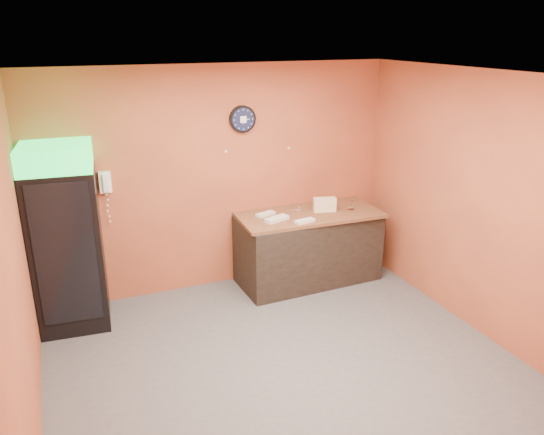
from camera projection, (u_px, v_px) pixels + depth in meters
floor at (283, 363)px, 5.33m from camera, size 4.50×4.50×0.00m
back_wall at (219, 179)px, 6.60m from camera, size 4.50×0.02×2.80m
left_wall at (15, 274)px, 4.05m from camera, size 0.02×4.00×2.80m
right_wall at (476, 204)px, 5.68m from camera, size 0.02×4.00×2.80m
ceiling at (285, 76)px, 4.40m from camera, size 4.50×4.00×0.02m
beverage_cooler at (68, 241)px, 5.72m from camera, size 0.78×0.79×2.06m
prep_counter at (308, 248)px, 6.95m from camera, size 1.84×0.86×0.91m
wall_clock at (243, 119)px, 6.45m from camera, size 0.33×0.06×0.33m
wall_phone at (105, 182)px, 6.02m from camera, size 0.13×0.11×0.24m
butcher_paper at (309, 214)px, 6.80m from camera, size 1.86×0.93×0.04m
sub_roll_stack at (325, 205)px, 6.81m from camera, size 0.30×0.16×0.18m
wrapped_sandwich_left at (277, 219)px, 6.50m from camera, size 0.34×0.22×0.04m
wrapped_sandwich_mid at (305, 221)px, 6.44m from camera, size 0.26×0.14×0.04m
wrapped_sandwich_right at (266, 214)px, 6.69m from camera, size 0.27×0.18×0.04m
kitchen_tool at (300, 209)px, 6.86m from camera, size 0.06×0.06×0.06m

